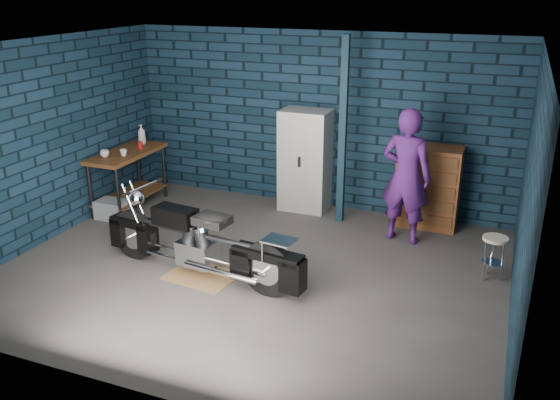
# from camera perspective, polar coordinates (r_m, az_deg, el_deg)

# --- Properties ---
(ground) EXTENTS (6.00, 6.00, 0.00)m
(ground) POSITION_cam_1_polar(r_m,az_deg,el_deg) (7.42, -2.63, -6.69)
(ground) COLOR #4F4C4A
(ground) RESTS_ON ground
(room_walls) EXTENTS (6.02, 5.01, 2.71)m
(room_walls) POSITION_cam_1_polar(r_m,az_deg,el_deg) (7.27, -1.07, 8.69)
(room_walls) COLOR #0E212F
(room_walls) RESTS_ON ground
(support_post) EXTENTS (0.10, 0.10, 2.70)m
(support_post) POSITION_cam_1_polar(r_m,az_deg,el_deg) (8.50, 6.07, 6.49)
(support_post) COLOR #112837
(support_post) RESTS_ON ground
(workbench) EXTENTS (0.60, 1.40, 0.91)m
(workbench) POSITION_cam_1_polar(r_m,az_deg,el_deg) (9.54, -14.33, 1.91)
(workbench) COLOR brown
(workbench) RESTS_ON ground
(drip_mat) EXTENTS (0.89, 0.72, 0.01)m
(drip_mat) POSITION_cam_1_polar(r_m,az_deg,el_deg) (7.32, -7.51, -7.23)
(drip_mat) COLOR olive
(drip_mat) RESTS_ON ground
(motorcycle) EXTENTS (2.40, 0.93, 1.03)m
(motorcycle) POSITION_cam_1_polar(r_m,az_deg,el_deg) (7.10, -7.70, -3.57)
(motorcycle) COLOR black
(motorcycle) RESTS_ON ground
(person) EXTENTS (0.74, 0.54, 1.85)m
(person) POSITION_cam_1_polar(r_m,az_deg,el_deg) (8.08, 12.03, 2.26)
(person) COLOR #531F74
(person) RESTS_ON ground
(storage_bin) EXTENTS (0.45, 0.32, 0.28)m
(storage_bin) POSITION_cam_1_polar(r_m,az_deg,el_deg) (9.26, -15.84, -0.87)
(storage_bin) COLOR #919399
(storage_bin) RESTS_ON ground
(locker) EXTENTS (0.73, 0.52, 1.56)m
(locker) POSITION_cam_1_polar(r_m,az_deg,el_deg) (9.10, 2.41, 3.81)
(locker) COLOR beige
(locker) RESTS_ON ground
(tool_chest) EXTENTS (0.89, 0.49, 1.18)m
(tool_chest) POSITION_cam_1_polar(r_m,az_deg,el_deg) (8.75, 14.02, 1.21)
(tool_chest) COLOR brown
(tool_chest) RESTS_ON ground
(shop_stool) EXTENTS (0.38, 0.38, 0.54)m
(shop_stool) POSITION_cam_1_polar(r_m,az_deg,el_deg) (7.53, 19.81, -5.28)
(shop_stool) COLOR beige
(shop_stool) RESTS_ON ground
(cup_a) EXTENTS (0.13, 0.13, 0.10)m
(cup_a) POSITION_cam_1_polar(r_m,az_deg,el_deg) (9.19, -16.53, 4.30)
(cup_a) COLOR beige
(cup_a) RESTS_ON workbench
(cup_b) EXTENTS (0.13, 0.13, 0.10)m
(cup_b) POSITION_cam_1_polar(r_m,az_deg,el_deg) (9.17, -14.83, 4.43)
(cup_b) COLOR beige
(cup_b) RESTS_ON workbench
(mug_red) EXTENTS (0.09, 0.09, 0.11)m
(mug_red) POSITION_cam_1_polar(r_m,az_deg,el_deg) (9.50, -13.30, 5.14)
(mug_red) COLOR maroon
(mug_red) RESTS_ON workbench
(bottle) EXTENTS (0.14, 0.14, 0.32)m
(bottle) POSITION_cam_1_polar(r_m,az_deg,el_deg) (9.76, -13.17, 6.18)
(bottle) COLOR #919399
(bottle) RESTS_ON workbench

